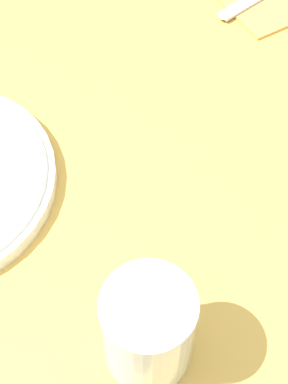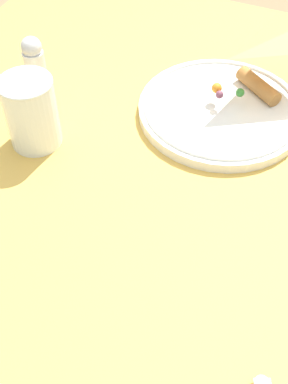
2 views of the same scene
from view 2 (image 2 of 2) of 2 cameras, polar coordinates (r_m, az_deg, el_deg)
The scene contains 5 objects.
ground_plane at distance 1.32m, azimuth 0.30°, elevation -19.07°, with size 6.00×6.00×0.00m, color #997A56.
dining_table at distance 0.78m, azimuth 0.48°, elevation -1.49°, with size 0.98×0.89×0.74m.
plate_pizza at distance 0.77m, azimuth 9.19°, elevation 9.86°, with size 0.26×0.26×0.05m.
milk_glass at distance 0.71m, azimuth -13.19°, elevation 8.98°, with size 0.08×0.08×0.11m.
salt_shaker at distance 0.79m, azimuth -12.74°, elevation 14.15°, with size 0.03×0.03×0.11m.
Camera 2 is at (-0.45, -0.19, 1.23)m, focal length 45.00 mm.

